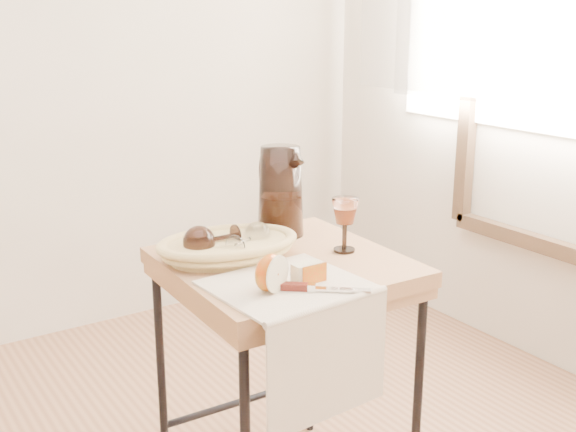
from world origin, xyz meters
TOP-DOWN VIEW (x-y plane):
  - side_table at (0.48, 0.34)m, footprint 0.59×0.59m
  - tea_towel at (0.38, 0.17)m, footprint 0.35×0.32m
  - bread_basket at (0.36, 0.42)m, footprint 0.36×0.27m
  - goblet_lying_a at (0.33, 0.44)m, footprint 0.14×0.08m
  - goblet_lying_b at (0.41, 0.40)m, footprint 0.14×0.12m
  - pitcher at (0.59, 0.52)m, footprint 0.25×0.30m
  - wine_goblet at (0.65, 0.30)m, footprint 0.08×0.08m
  - apple_half at (0.33, 0.16)m, footprint 0.10×0.08m
  - apple_wedge at (0.43, 0.16)m, footprint 0.07×0.04m
  - table_knife at (0.41, 0.10)m, footprint 0.19×0.16m

SIDE VIEW (x-z plane):
  - side_table at x=0.48m, z-range 0.00..0.72m
  - tea_towel at x=0.38m, z-range 0.72..0.73m
  - table_knife at x=0.41m, z-range 0.73..0.75m
  - bread_basket at x=0.36m, z-range 0.72..0.78m
  - apple_wedge at x=0.43m, z-range 0.73..0.77m
  - goblet_lying_b at x=0.41m, z-range 0.73..0.81m
  - apple_half at x=0.33m, z-range 0.73..0.81m
  - goblet_lying_a at x=0.33m, z-range 0.73..0.82m
  - wine_goblet at x=0.65m, z-range 0.72..0.87m
  - pitcher at x=0.59m, z-range 0.70..1.00m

